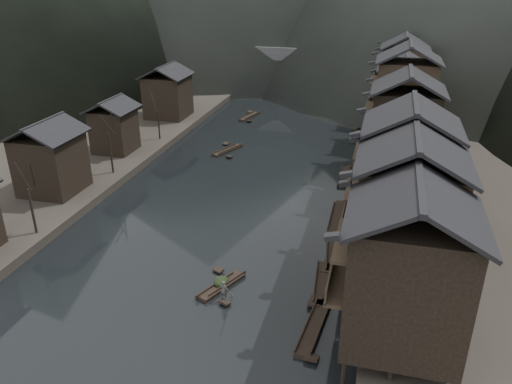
% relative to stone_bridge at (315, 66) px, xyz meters
% --- Properties ---
extents(water, '(300.00, 300.00, 0.00)m').
position_rel_stone_bridge_xyz_m(water, '(0.00, -72.00, -5.11)').
color(water, black).
rests_on(water, ground).
extents(left_bank, '(40.00, 200.00, 1.20)m').
position_rel_stone_bridge_xyz_m(left_bank, '(-35.00, -32.00, -4.51)').
color(left_bank, '#2D2823').
rests_on(left_bank, ground).
extents(stilt_houses, '(9.00, 67.60, 16.20)m').
position_rel_stone_bridge_xyz_m(stilt_houses, '(17.28, -52.61, 3.85)').
color(stilt_houses, black).
rests_on(stilt_houses, ground).
extents(left_houses, '(8.10, 53.20, 8.73)m').
position_rel_stone_bridge_xyz_m(left_houses, '(-20.50, -51.88, 0.55)').
color(left_houses, black).
rests_on(left_houses, left_bank).
extents(bare_trees, '(3.68, 43.16, 7.35)m').
position_rel_stone_bridge_xyz_m(bare_trees, '(-17.00, -64.03, 1.27)').
color(bare_trees, black).
rests_on(bare_trees, left_bank).
extents(moored_sampans, '(3.39, 71.34, 0.47)m').
position_rel_stone_bridge_xyz_m(moored_sampans, '(11.70, -44.34, -4.91)').
color(moored_sampans, black).
rests_on(moored_sampans, water).
extents(midriver_boats, '(11.82, 48.56, 0.45)m').
position_rel_stone_bridge_xyz_m(midriver_boats, '(-4.49, -20.29, -4.91)').
color(midriver_boats, black).
rests_on(midriver_boats, water).
extents(stone_bridge, '(40.00, 6.00, 9.00)m').
position_rel_stone_bridge_xyz_m(stone_bridge, '(0.00, 0.00, 0.00)').
color(stone_bridge, '#4C4C4F').
rests_on(stone_bridge, ground).
extents(hero_sampan, '(3.03, 5.18, 0.44)m').
position_rel_stone_bridge_xyz_m(hero_sampan, '(3.38, -73.91, -4.91)').
color(hero_sampan, black).
rests_on(hero_sampan, water).
extents(cargo_heap, '(1.16, 1.53, 0.70)m').
position_rel_stone_bridge_xyz_m(cargo_heap, '(3.27, -73.69, -4.32)').
color(cargo_heap, black).
rests_on(cargo_heap, hero_sampan).
extents(boatman, '(0.66, 0.47, 1.68)m').
position_rel_stone_bridge_xyz_m(boatman, '(4.15, -75.60, -3.83)').
color(boatman, '#4E4E50').
rests_on(boatman, hero_sampan).
extents(bamboo_pole, '(0.71, 2.08, 3.32)m').
position_rel_stone_bridge_xyz_m(bamboo_pole, '(4.35, -75.60, -1.33)').
color(bamboo_pole, '#8C7A51').
rests_on(bamboo_pole, boatman).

